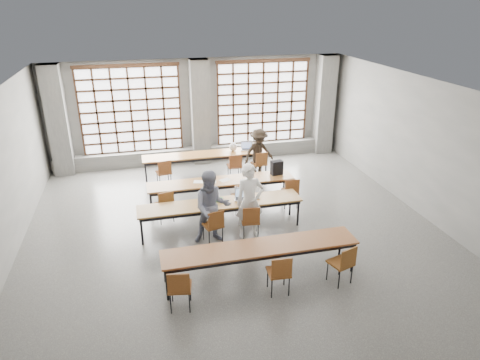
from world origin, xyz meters
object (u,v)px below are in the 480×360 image
chair_back_left (164,170)px  chair_back_mid (235,164)px  student_male (250,202)px  backpack (277,168)px  desk_row_b (221,183)px  chair_near_right (344,261)px  chair_mid_centre (241,195)px  chair_mid_left (165,203)px  student_back (259,153)px  chair_near_left (179,286)px  desk_row_c (220,205)px  chair_front_right (251,219)px  red_pouch (180,285)px  mouse (258,198)px  chair_near_mid (280,271)px  laptop_front (242,196)px  laptop_back (247,147)px  student_female (212,207)px  phone (229,203)px  desk_row_a (206,156)px  green_box (218,200)px  chair_front_left (214,223)px  chair_mid_right (291,190)px  desk_row_d (261,249)px  plastic_bag (233,147)px  chair_back_right (260,162)px

chair_back_left → chair_back_mid: 2.19m
student_male → backpack: 2.28m
desk_row_b → chair_near_right: 4.40m
chair_mid_centre → chair_mid_left: bearing=179.9°
student_back → chair_near_left: bearing=-132.9°
desk_row_c → chair_front_right: (0.59, -0.63, -0.13)m
desk_row_b → chair_front_right: 1.98m
backpack → red_pouch: backpack is taller
mouse → chair_near_mid: bearing=-97.6°
chair_back_left → laptop_front: size_ratio=2.04×
laptop_back → mouse: laptop_back is taller
student_female → student_back: size_ratio=1.12×
backpack → chair_near_right: bearing=-96.4°
chair_front_right → phone: (-0.41, 0.53, 0.20)m
laptop_front → mouse: (0.38, -0.13, -0.04)m
chair_near_right → chair_back_left: bearing=118.2°
chair_mid_left → chair_near_left: 3.46m
laptop_front → desk_row_a: bearing=95.2°
desk_row_c → student_male: size_ratio=2.17×
chair_near_right → green_box: 3.46m
chair_front_left → mouse: (1.23, 0.61, 0.21)m
chair_back_mid → chair_mid_right: bearing=-65.1°
desk_row_b → desk_row_c: bearing=-102.4°
desk_row_a → green_box: size_ratio=16.00×
student_female → chair_near_left: bearing=-109.7°
laptop_front → red_pouch: size_ratio=2.16×
desk_row_d → chair_near_left: chair_near_left is taller
chair_front_left → student_back: size_ratio=0.56×
desk_row_b → laptop_front: laptop_front is taller
desk_row_b → mouse: (0.66, -1.35, 0.08)m
chair_back_mid → plastic_bag: bearing=81.5°
desk_row_d → phone: size_ratio=30.77×
desk_row_b → chair_front_left: 2.04m
desk_row_d → green_box: (-0.44, 2.21, 0.11)m
chair_mid_centre → desk_row_d: bearing=-96.1°
chair_back_left → laptop_front: laptop_front is taller
chair_near_right → green_box: bearing=124.7°
chair_back_left → desk_row_c: bearing=-68.8°
desk_row_b → desk_row_c: (-0.29, -1.33, 0.00)m
chair_back_left → backpack: backpack is taller
chair_near_right → backpack: (-0.02, 4.14, 0.39)m
chair_mid_left → student_back: 3.93m
chair_near_left → green_box: size_ratio=3.52×
chair_mid_centre → laptop_front: size_ratio=2.04×
desk_row_d → chair_near_left: size_ratio=4.55×
desk_row_a → chair_back_right: (1.61, -0.63, -0.13)m
chair_near_right → backpack: bearing=90.3°
chair_front_left → laptop_front: (0.85, 0.73, 0.25)m
chair_back_mid → student_female: bearing=-111.6°
desk_row_d → mouse: mouse is taller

